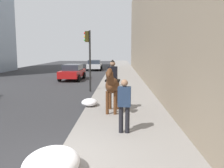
{
  "coord_description": "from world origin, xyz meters",
  "views": [
    {
      "loc": [
        -5.56,
        -1.55,
        2.69
      ],
      "look_at": [
        4.0,
        -1.26,
        1.4
      ],
      "focal_mm": 39.56,
      "sensor_mm": 36.0,
      "label": 1
    }
  ],
  "objects_px": {
    "car_near_lane": "(73,72)",
    "car_far_lane": "(94,65)",
    "traffic_light_near_curb": "(89,51)",
    "mounted_horse_near": "(112,84)",
    "pedestrian_greeting": "(124,102)"
  },
  "relations": [
    {
      "from": "traffic_light_near_curb",
      "to": "pedestrian_greeting",
      "type": "bearing_deg",
      "value": -165.88
    },
    {
      "from": "car_far_lane",
      "to": "traffic_light_near_curb",
      "type": "distance_m",
      "value": 18.16
    },
    {
      "from": "mounted_horse_near",
      "to": "pedestrian_greeting",
      "type": "height_order",
      "value": "mounted_horse_near"
    },
    {
      "from": "mounted_horse_near",
      "to": "traffic_light_near_curb",
      "type": "bearing_deg",
      "value": -158.7
    },
    {
      "from": "car_near_lane",
      "to": "car_far_lane",
      "type": "relative_size",
      "value": 0.96
    },
    {
      "from": "mounted_horse_near",
      "to": "car_far_lane",
      "type": "relative_size",
      "value": 0.49
    },
    {
      "from": "pedestrian_greeting",
      "to": "traffic_light_near_curb",
      "type": "bearing_deg",
      "value": 19.61
    },
    {
      "from": "pedestrian_greeting",
      "to": "car_near_lane",
      "type": "height_order",
      "value": "pedestrian_greeting"
    },
    {
      "from": "pedestrian_greeting",
      "to": "car_far_lane",
      "type": "distance_m",
      "value": 26.88
    },
    {
      "from": "car_near_lane",
      "to": "car_far_lane",
      "type": "xyz_separation_m",
      "value": [
        11.5,
        -0.89,
        -0.0
      ]
    },
    {
      "from": "mounted_horse_near",
      "to": "car_near_lane",
      "type": "bearing_deg",
      "value": -156.77
    },
    {
      "from": "car_near_lane",
      "to": "mounted_horse_near",
      "type": "bearing_deg",
      "value": 20.18
    },
    {
      "from": "mounted_horse_near",
      "to": "pedestrian_greeting",
      "type": "relative_size",
      "value": 1.3
    },
    {
      "from": "mounted_horse_near",
      "to": "car_far_lane",
      "type": "xyz_separation_m",
      "value": [
        24.0,
        3.16,
        -0.56
      ]
    },
    {
      "from": "car_far_lane",
      "to": "car_near_lane",
      "type": "bearing_deg",
      "value": 174.26
    }
  ]
}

